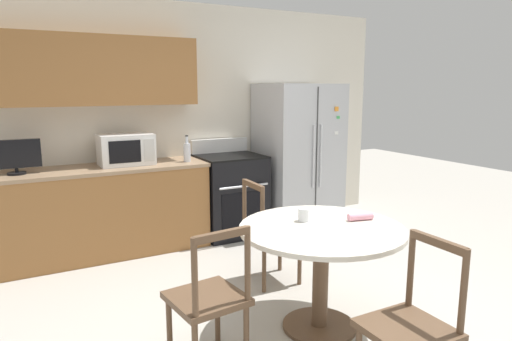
{
  "coord_description": "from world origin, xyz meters",
  "views": [
    {
      "loc": [
        -1.8,
        -2.35,
        1.69
      ],
      "look_at": [
        0.11,
        1.15,
        0.95
      ],
      "focal_mm": 32.0,
      "sensor_mm": 36.0,
      "label": 1
    }
  ],
  "objects": [
    {
      "name": "back_wall",
      "position": [
        -0.3,
        2.59,
        1.45
      ],
      "size": [
        5.2,
        0.44,
        2.6
      ],
      "color": "silver",
      "rests_on": "ground_plane"
    },
    {
      "name": "dining_chair_near",
      "position": [
        -0.03,
        -0.8,
        0.43
      ],
      "size": [
        0.42,
        0.42,
        0.9
      ],
      "rotation": [
        0.0,
        0.0,
        1.56
      ],
      "color": "brown",
      "rests_on": "ground_plane"
    },
    {
      "name": "dining_table",
      "position": [
        0.02,
        0.05,
        0.59
      ],
      "size": [
        1.13,
        1.13,
        0.75
      ],
      "color": "beige",
      "rests_on": "ground_plane"
    },
    {
      "name": "oven_range",
      "position": [
        0.37,
        2.26,
        0.47
      ],
      "size": [
        0.7,
        0.68,
        1.08
      ],
      "color": "black",
      "rests_on": "ground_plane"
    },
    {
      "name": "ground_plane",
      "position": [
        0.0,
        0.0,
        0.0
      ],
      "size": [
        14.0,
        14.0,
        0.0
      ],
      "primitive_type": "plane",
      "color": "#B2ADA3"
    },
    {
      "name": "dining_chair_far",
      "position": [
        0.11,
        0.9,
        0.43
      ],
      "size": [
        0.44,
        0.44,
        0.9
      ],
      "rotation": [
        0.0,
        0.0,
        4.68
      ],
      "color": "brown",
      "rests_on": "ground_plane"
    },
    {
      "name": "dining_chair_left",
      "position": [
        -0.84,
        0.01,
        0.43
      ],
      "size": [
        0.46,
        0.46,
        0.9
      ],
      "rotation": [
        0.0,
        0.0,
        6.4
      ],
      "color": "brown",
      "rests_on": "ground_plane"
    },
    {
      "name": "kitchen_counter",
      "position": [
        -1.1,
        2.29,
        0.45
      ],
      "size": [
        2.23,
        0.64,
        0.9
      ],
      "color": "#936033",
      "rests_on": "ground_plane"
    },
    {
      "name": "folded_napkin",
      "position": [
        0.35,
        0.04,
        0.77
      ],
      "size": [
        0.19,
        0.09,
        0.05
      ],
      "color": "pink",
      "rests_on": "dining_table"
    },
    {
      "name": "countertop_tv",
      "position": [
        -1.77,
        2.26,
        1.07
      ],
      "size": [
        0.43,
        0.16,
        0.32
      ],
      "color": "black",
      "rests_on": "kitchen_counter"
    },
    {
      "name": "counter_bottle",
      "position": [
        -0.16,
        2.2,
        1.01
      ],
      "size": [
        0.07,
        0.07,
        0.28
      ],
      "color": "silver",
      "rests_on": "kitchen_counter"
    },
    {
      "name": "refrigerator",
      "position": [
        1.25,
        2.2,
        0.86
      ],
      "size": [
        0.89,
        0.79,
        1.72
      ],
      "color": "#B2B5BA",
      "rests_on": "ground_plane"
    },
    {
      "name": "candle_glass",
      "position": [
        -0.02,
        0.22,
        0.79
      ],
      "size": [
        0.08,
        0.08,
        0.09
      ],
      "color": "silver",
      "rests_on": "dining_table"
    },
    {
      "name": "microwave",
      "position": [
        -0.77,
        2.32,
        1.06
      ],
      "size": [
        0.53,
        0.35,
        0.31
      ],
      "color": "white",
      "rests_on": "kitchen_counter"
    }
  ]
}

